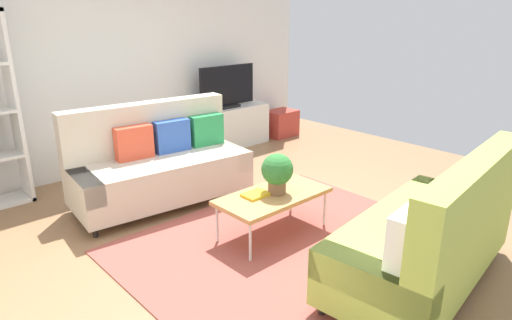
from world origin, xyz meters
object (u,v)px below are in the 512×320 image
object	(u,v)px
tv	(227,87)
vase_0	(194,107)
bottle_0	(215,104)
couch_beige	(159,163)
vase_1	(202,106)
tv_console	(227,127)
coffee_table	(273,197)
potted_plant	(277,171)
bottle_1	(220,103)
couch_green	(431,235)
storage_trunk	(281,123)
table_book_0	(256,195)

from	to	relation	value
tv	vase_0	bearing A→B (deg)	173.12
tv	bottle_0	distance (m)	0.34
couch_beige	vase_1	size ratio (longest dim) A/B	14.25
couch_beige	tv_console	size ratio (longest dim) A/B	1.41
coffee_table	vase_0	bearing A→B (deg)	70.31
couch_beige	coffee_table	size ratio (longest dim) A/B	1.80
tv_console	potted_plant	bearing A→B (deg)	-119.85
potted_plant	vase_1	xyz separation A→B (m)	(1.04, 2.61, 0.07)
coffee_table	vase_1	bearing A→B (deg)	67.43
tv	bottle_1	bearing A→B (deg)	-172.78
couch_green	vase_0	size ratio (longest dim) A/B	12.02
coffee_table	tv_console	size ratio (longest dim) A/B	0.79
couch_beige	coffee_table	xyz separation A→B (m)	(0.38, -1.42, -0.06)
storage_trunk	potted_plant	bearing A→B (deg)	-136.24
storage_trunk	bottle_1	world-z (taller)	bottle_1
couch_green	bottle_1	size ratio (longest dim) A/B	10.36
coffee_table	table_book_0	bearing A→B (deg)	152.27
coffee_table	storage_trunk	distance (m)	3.59
couch_beige	tv_console	world-z (taller)	couch_beige
couch_beige	potted_plant	bearing A→B (deg)	112.60
potted_plant	couch_green	bearing A→B (deg)	-79.85
vase_1	couch_beige	bearing A→B (deg)	-141.04
potted_plant	vase_0	distance (m)	2.76
tv	potted_plant	bearing A→B (deg)	-120.05
potted_plant	vase_1	size ratio (longest dim) A/B	2.82
vase_1	bottle_1	xyz separation A→B (m)	(0.27, -0.09, 0.03)
couch_beige	vase_1	world-z (taller)	couch_beige
coffee_table	vase_0	size ratio (longest dim) A/B	6.67
storage_trunk	vase_1	xyz separation A→B (m)	(-1.53, 0.15, 0.49)
tv	storage_trunk	world-z (taller)	tv
vase_1	bottle_1	size ratio (longest dim) A/B	0.73
coffee_table	bottle_0	bearing A→B (deg)	63.58
coffee_table	bottle_0	size ratio (longest dim) A/B	6.03
bottle_0	bottle_1	bearing A→B (deg)	0.00
potted_plant	bottle_1	bearing A→B (deg)	62.51
coffee_table	bottle_0	xyz separation A→B (m)	(1.25, 2.51, 0.34)
vase_1	coffee_table	bearing A→B (deg)	-112.57
bottle_1	vase_1	bearing A→B (deg)	161.67
couch_green	vase_1	world-z (taller)	couch_green
couch_green	coffee_table	distance (m)	1.45
vase_1	vase_0	bearing A→B (deg)	180.00
tv_console	bottle_1	xyz separation A→B (m)	(-0.16, -0.04, 0.42)
tv	storage_trunk	distance (m)	1.32
tv_console	vase_0	size ratio (longest dim) A/B	8.48
tv	tv_console	bearing A→B (deg)	90.00
couch_beige	tv_console	bearing A→B (deg)	-142.92
tv_console	bottle_1	world-z (taller)	bottle_1
storage_trunk	table_book_0	world-z (taller)	table_book_0
couch_beige	vase_1	xyz separation A→B (m)	(1.46, 1.18, 0.26)
tv_console	storage_trunk	xyz separation A→B (m)	(1.10, -0.10, -0.10)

